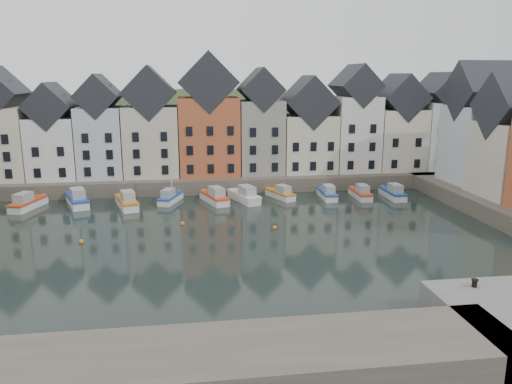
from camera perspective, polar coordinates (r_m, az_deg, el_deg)
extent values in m
plane|color=black|center=(49.25, -3.75, -6.25)|extent=(260.00, 260.00, 0.00)
cube|color=#50463D|center=(77.94, -5.44, 1.73)|extent=(90.00, 16.00, 2.00)
cube|color=#50463D|center=(29.53, -21.06, -19.07)|extent=(50.00, 6.00, 2.00)
ellipsoid|color=#2B381C|center=(108.00, -5.88, -5.48)|extent=(153.60, 70.40, 64.00)
sphere|color=#183316|center=(98.16, -14.37, 8.26)|extent=(5.77, 5.77, 5.77)
sphere|color=#183316|center=(111.05, 6.77, 8.79)|extent=(5.27, 5.27, 5.27)
sphere|color=#183316|center=(106.84, 11.32, 8.34)|extent=(5.07, 5.07, 5.07)
sphere|color=#183316|center=(103.41, 1.81, 8.40)|extent=(5.01, 5.01, 5.01)
sphere|color=#183316|center=(108.98, -26.56, 6.62)|extent=(3.94, 3.94, 3.94)
sphere|color=#183316|center=(111.50, 8.58, 8.72)|extent=(5.21, 5.21, 5.21)
sphere|color=#183316|center=(105.43, -5.18, 8.72)|extent=(5.45, 5.45, 5.45)
sphere|color=#183316|center=(103.61, 15.53, 7.60)|extent=(4.49, 4.49, 4.49)
cube|color=beige|center=(79.27, -27.11, 4.96)|extent=(7.67, 8.00, 10.07)
cube|color=white|center=(77.30, -21.95, 4.73)|extent=(6.56, 8.00, 8.61)
cube|color=black|center=(76.75, -22.33, 9.11)|extent=(6.56, 8.16, 6.56)
cube|color=silver|center=(75.90, -17.19, 5.49)|extent=(6.20, 8.00, 10.02)
cube|color=black|center=(75.38, -17.53, 10.42)|extent=(6.20, 8.16, 6.20)
cube|color=beige|center=(75.09, -11.81, 5.75)|extent=(7.70, 8.00, 10.08)
cube|color=black|center=(74.56, -12.07, 11.04)|extent=(7.70, 8.16, 7.70)
cube|color=#B85934|center=(74.93, -5.42, 6.41)|extent=(8.69, 8.00, 11.28)
cube|color=black|center=(74.44, -5.55, 12.38)|extent=(8.69, 8.16, 8.69)
cube|color=gray|center=(75.70, 0.45, 6.35)|extent=(6.43, 8.00, 10.78)
cube|color=black|center=(75.20, 0.46, 11.64)|extent=(6.43, 8.16, 6.43)
cube|color=beige|center=(77.25, 5.84, 5.58)|extent=(7.88, 8.00, 8.56)
cube|color=black|center=(76.69, 5.95, 10.20)|extent=(7.88, 8.16, 7.88)
cube|color=silver|center=(79.15, 11.07, 6.58)|extent=(6.50, 8.00, 11.27)
cube|color=black|center=(78.69, 11.30, 11.83)|extent=(6.50, 8.16, 6.50)
cube|color=beige|center=(81.81, 15.71, 5.86)|extent=(7.23, 8.00, 9.32)
cube|color=black|center=(81.30, 15.99, 10.37)|extent=(7.23, 8.16, 7.23)
cube|color=white|center=(84.73, 20.01, 6.13)|extent=(6.18, 8.00, 10.32)
cube|color=black|center=(84.27, 20.36, 10.64)|extent=(6.18, 8.16, 6.18)
cube|color=silver|center=(74.49, 24.00, 4.95)|extent=(7.47, 8.00, 10.38)
cube|color=black|center=(73.96, 24.52, 10.45)|extent=(7.62, 8.00, 8.00)
sphere|color=#C47117|center=(56.71, -8.41, -3.59)|extent=(0.50, 0.50, 0.50)
sphere|color=#C47117|center=(54.63, 2.15, -4.10)|extent=(0.50, 0.50, 0.50)
sphere|color=#C47117|center=(53.02, -19.34, -5.40)|extent=(0.50, 0.50, 0.50)
cube|color=silver|center=(69.24, -24.56, -1.42)|extent=(3.46, 6.40, 1.12)
cube|color=#C53D1C|center=(69.11, -24.60, -0.92)|extent=(3.59, 6.54, 0.26)
cube|color=#969D9E|center=(68.22, -25.06, -0.61)|extent=(2.05, 2.75, 1.23)
cube|color=silver|center=(68.59, -19.74, -1.09)|extent=(4.11, 6.96, 1.22)
cube|color=#204397|center=(68.44, -19.79, -0.55)|extent=(4.26, 7.13, 0.28)
cube|color=#969D9E|center=(67.32, -19.71, -0.18)|extent=(2.36, 3.04, 1.34)
cube|color=silver|center=(65.66, -14.54, -1.36)|extent=(3.60, 6.66, 1.17)
cube|color=#C47117|center=(65.51, -14.57, -0.82)|extent=(3.74, 6.81, 0.27)
cube|color=#969D9E|center=(64.45, -14.46, -0.46)|extent=(2.13, 2.86, 1.28)
cube|color=silver|center=(67.08, -9.73, -0.87)|extent=(3.34, 5.59, 0.98)
cube|color=#204397|center=(66.96, -9.75, -0.43)|extent=(3.46, 5.72, 0.22)
cube|color=#969D9E|center=(66.11, -10.02, -0.14)|extent=(1.91, 2.44, 1.07)
cylinder|color=silver|center=(66.55, -9.73, 3.46)|extent=(0.13, 0.13, 9.84)
cube|color=silver|center=(66.23, -4.79, -0.87)|extent=(3.72, 6.45, 1.13)
cube|color=#C53D1C|center=(66.08, -4.80, -0.35)|extent=(3.86, 6.60, 0.26)
cube|color=#969D9E|center=(65.10, -4.51, 0.01)|extent=(2.15, 2.80, 1.24)
cube|color=silver|center=(66.60, -1.40, -0.74)|extent=(3.95, 6.59, 1.16)
cube|color=silver|center=(66.46, -1.40, -0.21)|extent=(4.09, 6.74, 0.26)
cube|color=#969D9E|center=(65.49, -1.03, 0.16)|extent=(2.25, 2.88, 1.26)
cube|color=silver|center=(68.40, 2.77, -0.43)|extent=(3.51, 5.53, 0.98)
cube|color=#C47117|center=(68.27, 2.78, 0.01)|extent=(3.63, 5.66, 0.22)
cube|color=#969D9E|center=(67.51, 3.15, 0.31)|extent=(1.96, 2.44, 1.06)
cube|color=silver|center=(68.94, 8.12, -0.43)|extent=(1.85, 5.60, 1.02)
cube|color=#204397|center=(68.82, 8.13, 0.02)|extent=(1.95, 5.72, 0.23)
cube|color=#969D9E|center=(67.91, 8.32, 0.32)|extent=(1.37, 2.26, 1.11)
cube|color=silver|center=(69.91, 11.81, -0.39)|extent=(1.73, 5.59, 1.02)
cube|color=#C53D1C|center=(69.79, 11.83, 0.06)|extent=(1.83, 5.70, 0.23)
cube|color=#969D9E|center=(68.90, 12.08, 0.36)|extent=(1.32, 2.24, 1.11)
cube|color=silver|center=(71.02, 15.31, -0.36)|extent=(1.76, 5.82, 1.07)
cube|color=#204397|center=(70.89, 15.34, 0.10)|extent=(1.86, 5.94, 0.24)
cube|color=#969D9E|center=(69.99, 15.64, 0.41)|extent=(1.36, 2.33, 1.16)
cylinder|color=black|center=(38.36, 23.70, -9.55)|extent=(0.36, 0.36, 0.50)
cylinder|color=black|center=(38.26, 23.74, -9.17)|extent=(0.48, 0.48, 0.08)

